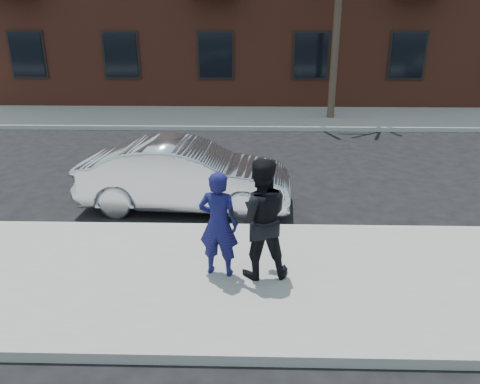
{
  "coord_description": "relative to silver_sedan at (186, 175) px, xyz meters",
  "views": [
    {
      "loc": [
        1.56,
        -6.35,
        3.9
      ],
      "look_at": [
        1.39,
        0.4,
        1.26
      ],
      "focal_mm": 35.0,
      "sensor_mm": 36.0,
      "label": 1
    }
  ],
  "objects": [
    {
      "name": "far_curb",
      "position": [
        -0.21,
        6.73,
        -0.64
      ],
      "size": [
        50.0,
        0.1,
        0.15
      ],
      "primitive_type": "cube",
      "color": "#999691",
      "rests_on": "ground"
    },
    {
      "name": "man_hoodie",
      "position": [
        0.88,
        -2.87,
        0.26
      ],
      "size": [
        0.66,
        0.55,
        1.63
      ],
      "rotation": [
        0.0,
        0.0,
        2.94
      ],
      "color": "navy",
      "rests_on": "near_sidewalk"
    },
    {
      "name": "ground",
      "position": [
        -0.21,
        -2.72,
        -0.71
      ],
      "size": [
        100.0,
        100.0,
        0.0
      ],
      "primitive_type": "plane",
      "color": "black",
      "rests_on": "ground"
    },
    {
      "name": "man_peacoat",
      "position": [
        1.48,
        -2.89,
        0.36
      ],
      "size": [
        0.96,
        0.79,
        1.84
      ],
      "rotation": [
        0.0,
        0.0,
        3.25
      ],
      "color": "black",
      "rests_on": "near_sidewalk"
    },
    {
      "name": "far_sidewalk",
      "position": [
        -0.21,
        8.53,
        -0.64
      ],
      "size": [
        50.0,
        3.5,
        0.15
      ],
      "primitive_type": "cube",
      "color": "gray",
      "rests_on": "ground"
    },
    {
      "name": "silver_sedan",
      "position": [
        0.0,
        0.0,
        0.0
      ],
      "size": [
        4.4,
        1.76,
        1.42
      ],
      "primitive_type": "imported",
      "rotation": [
        0.0,
        0.0,
        1.51
      ],
      "color": "silver",
      "rests_on": "ground"
    },
    {
      "name": "near_sidewalk",
      "position": [
        -0.21,
        -2.97,
        -0.64
      ],
      "size": [
        50.0,
        3.5,
        0.15
      ],
      "primitive_type": "cube",
      "color": "gray",
      "rests_on": "ground"
    },
    {
      "name": "near_curb",
      "position": [
        -0.21,
        -1.17,
        -0.64
      ],
      "size": [
        50.0,
        0.1,
        0.15
      ],
      "primitive_type": "cube",
      "color": "#999691",
      "rests_on": "ground"
    }
  ]
}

